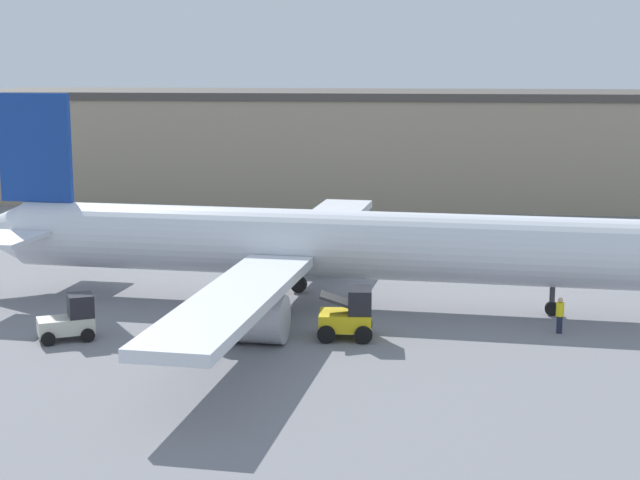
# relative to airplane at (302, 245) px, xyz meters

# --- Properties ---
(ground_plane) EXTENTS (400.00, 400.00, 0.00)m
(ground_plane) POSITION_rel_airplane_xyz_m (0.99, -0.08, -3.18)
(ground_plane) COLOR slate
(terminal_building) EXTENTS (62.69, 15.28, 10.03)m
(terminal_building) POSITION_rel_airplane_xyz_m (-3.69, 39.75, 1.85)
(terminal_building) COLOR gray
(terminal_building) RESTS_ON ground_plane
(airplane) EXTENTS (40.32, 38.19, 11.03)m
(airplane) POSITION_rel_airplane_xyz_m (0.00, 0.00, 0.00)
(airplane) COLOR silver
(airplane) RESTS_ON ground_plane
(ground_crew_worker) EXTENTS (0.38, 0.38, 1.74)m
(ground_crew_worker) POSITION_rel_airplane_xyz_m (12.96, -4.41, -2.25)
(ground_crew_worker) COLOR #1E2338
(ground_crew_worker) RESTS_ON ground_plane
(baggage_tug) EXTENTS (2.92, 2.62, 2.10)m
(baggage_tug) POSITION_rel_airplane_xyz_m (-9.72, -8.12, -2.24)
(baggage_tug) COLOR beige
(baggage_tug) RESTS_ON ground_plane
(belt_loader_truck) EXTENTS (2.67, 2.32, 2.38)m
(belt_loader_truck) POSITION_rel_airplane_xyz_m (3.11, -6.36, -2.06)
(belt_loader_truck) COLOR yellow
(belt_loader_truck) RESTS_ON ground_plane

